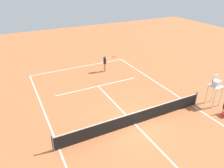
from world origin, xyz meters
TOP-DOWN VIEW (x-y plane):
  - ground_plane at (0.00, 0.00)m, footprint 60.00×60.00m
  - court_lines at (0.00, 0.00)m, footprint 10.24×22.17m
  - tennis_net at (0.00, 0.00)m, footprint 10.84×0.10m
  - player_serving at (-1.99, -8.74)m, footprint 1.33×0.46m
  - tennis_ball at (-0.82, -7.65)m, footprint 0.07×0.07m
  - umpire_chair at (-6.50, 0.57)m, footprint 0.80×0.80m

SIDE VIEW (x-z plane):
  - ground_plane at x=0.00m, z-range 0.00..0.00m
  - court_lines at x=0.00m, z-range 0.00..0.01m
  - tennis_ball at x=-0.82m, z-range 0.00..0.07m
  - tennis_net at x=0.00m, z-range -0.04..1.03m
  - player_serving at x=-1.99m, z-range 0.18..1.97m
  - umpire_chair at x=-6.50m, z-range 0.40..2.81m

